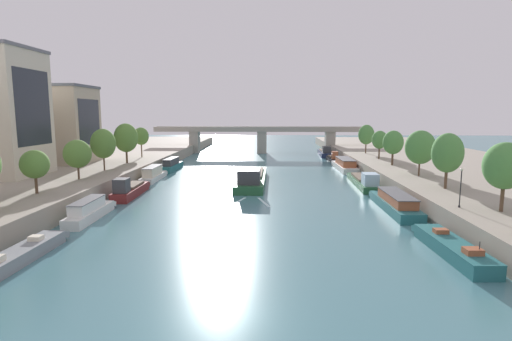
# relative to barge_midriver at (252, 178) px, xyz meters

# --- Properties ---
(ground_plane) EXTENTS (400.00, 400.00, 0.00)m
(ground_plane) POSITION_rel_barge_midriver_xyz_m (0.60, -46.71, -1.03)
(ground_plane) COLOR teal
(quay_left) EXTENTS (36.00, 170.00, 2.56)m
(quay_left) POSITION_rel_barge_midriver_xyz_m (-38.02, 8.29, 0.25)
(quay_left) COLOR gray
(quay_left) RESTS_ON ground
(quay_right) EXTENTS (36.00, 170.00, 2.56)m
(quay_right) POSITION_rel_barge_midriver_xyz_m (39.21, 8.29, 0.25)
(quay_right) COLOR gray
(quay_right) RESTS_ON ground
(barge_midriver) EXTENTS (4.90, 24.20, 3.47)m
(barge_midriver) POSITION_rel_barge_midriver_xyz_m (0.00, 0.00, 0.00)
(barge_midriver) COLOR #235633
(barge_midriver) RESTS_ON ground
(wake_behind_barge) EXTENTS (5.60, 5.90, 0.03)m
(wake_behind_barge) POSITION_rel_barge_midriver_xyz_m (0.56, -14.85, -1.02)
(wake_behind_barge) COLOR silver
(wake_behind_barge) RESTS_ON ground
(moored_boat_left_near) EXTENTS (2.31, 11.73, 2.22)m
(moored_boat_left_near) POSITION_rel_barge_midriver_xyz_m (-17.49, -38.02, -0.44)
(moored_boat_left_near) COLOR gray
(moored_boat_left_near) RESTS_ON ground
(moored_boat_left_lone) EXTENTS (2.33, 11.11, 2.44)m
(moored_boat_left_lone) POSITION_rel_barge_midriver_xyz_m (-17.70, -24.65, -0.01)
(moored_boat_left_lone) COLOR silver
(moored_boat_left_lone) RESTS_ON ground
(moored_boat_left_midway) EXTENTS (2.82, 12.33, 3.23)m
(moored_boat_left_midway) POSITION_rel_barge_midriver_xyz_m (-17.50, -11.58, -0.06)
(moored_boat_left_midway) COLOR maroon
(moored_boat_left_midway) RESTS_ON ground
(moored_boat_left_end) EXTENTS (2.46, 11.91, 2.60)m
(moored_boat_left_end) POSITION_rel_barge_midriver_xyz_m (-18.21, 2.95, 0.05)
(moored_boat_left_end) COLOR silver
(moored_boat_left_end) RESTS_ON ground
(moored_boat_left_far) EXTENTS (2.37, 12.17, 2.64)m
(moored_boat_left_far) POSITION_rel_barge_midriver_xyz_m (-17.95, 16.10, 0.07)
(moored_boat_left_far) COLOR #23666B
(moored_boat_left_far) RESTS_ON ground
(moored_boat_right_far) EXTENTS (2.87, 12.32, 2.37)m
(moored_boat_right_far) POSITION_rel_barge_midriver_xyz_m (19.18, -35.17, -0.37)
(moored_boat_right_far) COLOR #23666B
(moored_boat_right_far) RESTS_ON ground
(moored_boat_right_midway) EXTENTS (2.97, 15.03, 2.38)m
(moored_boat_right_midway) POSITION_rel_barge_midriver_xyz_m (19.08, -19.02, -0.03)
(moored_boat_right_midway) COLOR #23666B
(moored_boat_right_midway) RESTS_ON ground
(moored_boat_right_end) EXTENTS (3.47, 16.97, 2.88)m
(moored_boat_right_end) POSITION_rel_barge_midriver_xyz_m (19.07, -1.78, -0.18)
(moored_boat_right_end) COLOR #235633
(moored_boat_right_end) RESTS_ON ground
(moored_boat_right_gap_after) EXTENTS (3.51, 15.98, 2.54)m
(moored_boat_right_gap_after) POSITION_rel_barge_midriver_xyz_m (19.38, 18.04, 0.03)
(moored_boat_right_gap_after) COLOR silver
(moored_boat_right_gap_after) RESTS_ON ground
(moored_boat_right_downstream) EXTENTS (2.05, 10.12, 2.83)m
(moored_boat_right_downstream) POSITION_rel_barge_midriver_xyz_m (19.02, 32.84, -0.20)
(moored_boat_right_downstream) COLOR black
(moored_boat_right_downstream) RESTS_ON ground
(moored_boat_right_second) EXTENTS (3.40, 15.39, 3.06)m
(moored_boat_right_second) POSITION_rel_barge_midriver_xyz_m (18.77, 46.46, -0.09)
(moored_boat_right_second) COLOR #1E284C
(moored_boat_right_second) RESTS_ON ground
(tree_left_by_lamp) EXTENTS (3.36, 3.36, 5.32)m
(tree_left_by_lamp) POSITION_rel_barge_midriver_xyz_m (-25.13, -22.39, 5.10)
(tree_left_by_lamp) COLOR brown
(tree_left_by_lamp) RESTS_ON quay_left
(tree_left_far) EXTENTS (3.96, 3.96, 5.83)m
(tree_left_far) POSITION_rel_barge_midriver_xyz_m (-25.03, -11.64, 5.27)
(tree_left_far) COLOR brown
(tree_left_far) RESTS_ON quay_left
(tree_left_nearest) EXTENTS (4.11, 4.11, 7.07)m
(tree_left_nearest) POSITION_rel_barge_midriver_xyz_m (-24.92, -2.60, 6.09)
(tree_left_nearest) COLOR brown
(tree_left_nearest) RESTS_ON quay_left
(tree_left_end_of_row) EXTENTS (4.54, 4.54, 7.68)m
(tree_left_end_of_row) POSITION_rel_barge_midriver_xyz_m (-24.67, 7.62, 6.43)
(tree_left_end_of_row) COLOR brown
(tree_left_end_of_row) RESTS_ON quay_left
(tree_left_past_mid) EXTENTS (3.31, 3.31, 6.53)m
(tree_left_past_mid) POSITION_rel_barge_midriver_xyz_m (-25.08, 18.10, 6.13)
(tree_left_past_mid) COLOR brown
(tree_left_past_mid) RESTS_ON quay_left
(tree_right_distant) EXTENTS (4.05, 4.05, 6.92)m
(tree_right_distant) POSITION_rel_barge_midriver_xyz_m (26.31, -29.55, 6.10)
(tree_right_distant) COLOR brown
(tree_right_distant) RESTS_ON quay_right
(tree_right_by_lamp) EXTENTS (3.92, 3.92, 7.19)m
(tree_right_by_lamp) POSITION_rel_barge_midriver_xyz_m (25.94, -17.34, 6.16)
(tree_right_by_lamp) COLOR brown
(tree_right_by_lamp) RESTS_ON quay_right
(tree_right_nearest) EXTENTS (4.56, 4.56, 7.06)m
(tree_right_nearest) POSITION_rel_barge_midriver_xyz_m (26.33, -6.71, 5.98)
(tree_right_nearest) COLOR brown
(tree_right_nearest) RESTS_ON quay_right
(tree_right_midway) EXTENTS (3.77, 3.77, 6.46)m
(tree_right_midway) POSITION_rel_barge_midriver_xyz_m (26.05, 6.35, 5.76)
(tree_right_midway) COLOR brown
(tree_right_midway) RESTS_ON quay_right
(tree_right_end_of_row) EXTENTS (3.23, 3.23, 5.97)m
(tree_right_end_of_row) POSITION_rel_barge_midriver_xyz_m (26.22, 16.42, 5.57)
(tree_right_end_of_row) COLOR brown
(tree_right_end_of_row) RESTS_ON quay_right
(tree_right_past_mid) EXTENTS (3.80, 3.80, 6.86)m
(tree_right_past_mid) POSITION_rel_barge_midriver_xyz_m (26.19, 28.51, 6.01)
(tree_right_past_mid) COLOR brown
(tree_right_past_mid) RESTS_ON quay_right
(lamppost_right_bank) EXTENTS (0.28, 0.28, 4.09)m
(lamppost_right_bank) POSITION_rel_barge_midriver_xyz_m (22.95, -27.92, 3.78)
(lamppost_right_bank) COLOR black
(lamppost_right_bank) RESTS_ON quay_right
(building_left_middle) EXTENTS (10.90, 11.72, 19.57)m
(building_left_middle) POSITION_rel_barge_midriver_xyz_m (-38.11, -8.73, 11.32)
(building_left_middle) COLOR beige
(building_left_middle) RESTS_ON quay_left
(building_left_corner) EXTENTS (13.10, 11.49, 14.94)m
(building_left_corner) POSITION_rel_barge_midriver_xyz_m (-38.11, 7.89, 9.01)
(building_left_corner) COLOR #B2A38E
(building_left_corner) RESTS_ON quay_left
(bridge_far) EXTENTS (65.24, 4.40, 8.04)m
(bridge_far) POSITION_rel_barge_midriver_xyz_m (0.60, 53.76, 4.13)
(bridge_far) COLOR gray
(bridge_far) RESTS_ON ground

